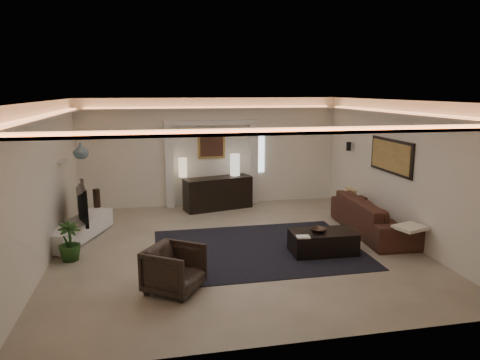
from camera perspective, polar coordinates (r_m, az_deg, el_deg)
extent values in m
plane|color=#AA9E89|center=(8.92, -0.50, -8.72)|extent=(7.00, 7.00, 0.00)
plane|color=white|center=(8.36, -0.53, 10.26)|extent=(7.00, 7.00, 0.00)
plane|color=silver|center=(11.93, -3.73, 3.66)|extent=(7.00, 0.00, 7.00)
plane|color=silver|center=(5.24, 6.88, -6.82)|extent=(7.00, 0.00, 7.00)
plane|color=silver|center=(8.58, -24.11, -0.48)|extent=(0.00, 7.00, 7.00)
plane|color=silver|center=(9.80, 20.02, 1.23)|extent=(0.00, 7.00, 7.00)
cube|color=silver|center=(8.37, -0.53, 8.35)|extent=(7.00, 7.00, 0.04)
cube|color=white|center=(12.18, 2.60, 3.36)|extent=(0.25, 0.03, 1.00)
cube|color=black|center=(8.81, 2.34, -8.93)|extent=(4.00, 3.00, 0.01)
cube|color=silver|center=(11.79, -9.19, 1.71)|extent=(0.22, 0.20, 2.20)
cube|color=silver|center=(12.09, 1.76, 2.11)|extent=(0.22, 0.20, 2.20)
cube|color=silver|center=(11.75, -3.72, 7.46)|extent=(2.52, 0.20, 0.12)
cube|color=tan|center=(11.87, -3.73, 4.59)|extent=(0.74, 0.04, 0.74)
cube|color=#4C2D1E|center=(11.85, -3.71, 4.58)|extent=(0.62, 0.02, 0.62)
cube|color=black|center=(10.00, 19.08, 2.94)|extent=(0.04, 1.64, 0.74)
cube|color=tan|center=(9.99, 18.96, 2.94)|extent=(0.02, 1.50, 0.62)
cylinder|color=black|center=(11.62, 13.96, 4.27)|extent=(0.12, 0.12, 0.22)
cube|color=silver|center=(9.89, -22.16, 2.34)|extent=(0.10, 0.55, 0.04)
cube|color=#2D2118|center=(11.61, -2.89, -1.83)|extent=(1.86, 0.96, 0.89)
cylinder|color=#FEE3B3|center=(11.65, -7.46, 1.59)|extent=(0.24, 0.24, 0.50)
cylinder|color=white|center=(11.76, -0.65, 1.79)|extent=(0.29, 0.29, 0.58)
cube|color=white|center=(9.87, -20.17, -6.05)|extent=(1.23, 2.11, 0.39)
imported|color=black|center=(9.69, -20.43, -2.64)|extent=(1.34, 0.42, 0.77)
cylinder|color=black|center=(10.71, -18.16, -2.24)|extent=(0.20, 0.20, 0.43)
imported|color=slate|center=(9.89, -20.02, 3.61)|extent=(0.42, 0.42, 0.34)
imported|color=#1C3A13|center=(8.72, -21.33, -7.47)|extent=(0.58, 0.58, 0.73)
imported|color=brown|center=(10.09, 17.09, -4.52)|extent=(2.68, 1.16, 0.77)
cube|color=white|center=(8.93, 21.28, -5.77)|extent=(0.67, 0.60, 0.06)
cube|color=tan|center=(10.93, 14.18, -2.22)|extent=(0.17, 0.45, 0.44)
cube|color=black|center=(8.69, 10.72, -8.05)|extent=(1.26, 0.72, 0.46)
imported|color=#32231A|center=(8.58, 10.14, -6.58)|extent=(0.39, 0.39, 0.07)
cube|color=silver|center=(8.22, 8.21, -7.49)|extent=(0.26, 0.20, 0.03)
imported|color=#342B1D|center=(7.03, -8.56, -11.42)|extent=(1.10, 1.09, 0.73)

